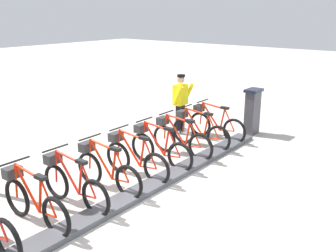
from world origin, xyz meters
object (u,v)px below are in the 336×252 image
(bike_docked_1, at_px, (198,131))
(bike_docked_5, at_px, (105,170))
(bike_docked_0, at_px, (214,124))
(bike_docked_6, at_px, (72,184))
(payment_kiosk, at_px, (252,111))
(bike_docked_4, at_px, (134,158))
(bike_docked_7, at_px, (32,200))
(bike_docked_2, at_px, (179,138))
(worker_near_rack, at_px, (181,101))
(bike_docked_3, at_px, (158,147))

(bike_docked_1, bearing_deg, bike_docked_5, 90.00)
(bike_docked_0, relative_size, bike_docked_6, 1.00)
(payment_kiosk, xyz_separation_m, bike_docked_5, (0.57, 4.97, -0.24))
(bike_docked_4, distance_m, bike_docked_6, 1.57)
(bike_docked_6, xyz_separation_m, bike_docked_7, (0.00, 0.78, 0.00))
(bike_docked_2, height_order, bike_docked_4, same)
(bike_docked_6, bearing_deg, payment_kiosk, -95.67)
(payment_kiosk, relative_size, bike_docked_6, 0.74)
(bike_docked_0, bearing_deg, worker_near_rack, 6.13)
(bike_docked_2, relative_size, bike_docked_7, 1.00)
(bike_docked_2, bearing_deg, payment_kiosk, -102.31)
(bike_docked_1, bearing_deg, payment_kiosk, -107.31)
(bike_docked_1, bearing_deg, worker_near_rack, -32.69)
(bike_docked_0, relative_size, bike_docked_3, 1.00)
(bike_docked_3, bearing_deg, bike_docked_5, 90.00)
(payment_kiosk, height_order, bike_docked_4, payment_kiosk)
(bike_docked_2, relative_size, bike_docked_4, 1.00)
(payment_kiosk, bearing_deg, bike_docked_4, 82.23)
(bike_docked_2, xyz_separation_m, bike_docked_3, (0.00, 0.78, 0.00))
(bike_docked_5, bearing_deg, bike_docked_4, -90.00)
(bike_docked_0, xyz_separation_m, bike_docked_5, (0.00, 3.92, 0.00))
(bike_docked_3, xyz_separation_m, bike_docked_7, (0.00, 3.14, 0.00))
(payment_kiosk, height_order, bike_docked_3, payment_kiosk)
(bike_docked_7, bearing_deg, bike_docked_2, -90.00)
(bike_docked_4, height_order, bike_docked_7, same)
(bike_docked_1, relative_size, bike_docked_7, 1.00)
(bike_docked_2, relative_size, worker_near_rack, 1.04)
(bike_docked_6, bearing_deg, bike_docked_2, -90.00)
(bike_docked_1, xyz_separation_m, bike_docked_7, (0.00, 4.71, 0.00))
(bike_docked_7, bearing_deg, bike_docked_6, -90.00)
(bike_docked_1, height_order, bike_docked_6, same)
(bike_docked_1, relative_size, bike_docked_6, 1.00)
(bike_docked_6, relative_size, bike_docked_7, 1.00)
(bike_docked_0, distance_m, worker_near_rack, 1.16)
(bike_docked_2, bearing_deg, bike_docked_3, 90.00)
(bike_docked_1, distance_m, worker_near_rack, 1.33)
(bike_docked_5, bearing_deg, bike_docked_7, 90.00)
(bike_docked_4, bearing_deg, bike_docked_7, 90.00)
(bike_docked_0, height_order, bike_docked_1, same)
(bike_docked_3, bearing_deg, bike_docked_0, -90.00)
(bike_docked_0, distance_m, bike_docked_7, 5.49)
(bike_docked_1, relative_size, bike_docked_4, 1.00)
(bike_docked_3, bearing_deg, bike_docked_7, 90.00)
(bike_docked_7, bearing_deg, bike_docked_4, -90.00)
(bike_docked_5, height_order, worker_near_rack, worker_near_rack)
(bike_docked_1, bearing_deg, bike_docked_0, -90.00)
(bike_docked_6, xyz_separation_m, worker_near_rack, (1.05, -4.60, 0.48))
(bike_docked_4, relative_size, bike_docked_6, 1.00)
(payment_kiosk, height_order, bike_docked_1, payment_kiosk)
(payment_kiosk, distance_m, bike_docked_5, 5.01)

